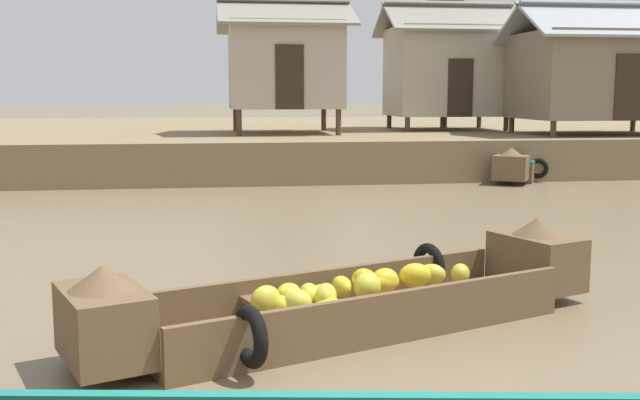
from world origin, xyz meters
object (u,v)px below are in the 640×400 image
(fishing_skiff_distant, at_px, (522,164))
(stilt_house_mid_left, at_px, (447,70))
(banana_boat, at_px, (354,298))
(stilt_house_left, at_px, (284,64))
(stilt_house_mid_right, at_px, (599,73))

(fishing_skiff_distant, relative_size, stilt_house_mid_left, 0.97)
(banana_boat, xyz_separation_m, stilt_house_left, (0.84, 16.06, 2.84))
(fishing_skiff_distant, height_order, stilt_house_mid_right, stilt_house_mid_right)
(stilt_house_left, height_order, stilt_house_mid_left, stilt_house_mid_left)
(banana_boat, height_order, stilt_house_mid_left, stilt_house_mid_left)
(stilt_house_left, bearing_deg, stilt_house_mid_right, -11.98)
(stilt_house_mid_left, bearing_deg, fishing_skiff_distant, -81.68)
(stilt_house_left, bearing_deg, banana_boat, -92.99)
(fishing_skiff_distant, height_order, stilt_house_left, stilt_house_left)
(stilt_house_mid_left, bearing_deg, stilt_house_left, -165.46)
(fishing_skiff_distant, relative_size, stilt_house_left, 1.05)
(banana_boat, xyz_separation_m, fishing_skiff_distant, (7.05, 12.69, 0.04))
(stilt_house_left, xyz_separation_m, stilt_house_mid_right, (9.08, -1.93, -0.30))
(banana_boat, relative_size, fishing_skiff_distant, 1.30)
(banana_boat, height_order, stilt_house_mid_right, stilt_house_mid_right)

